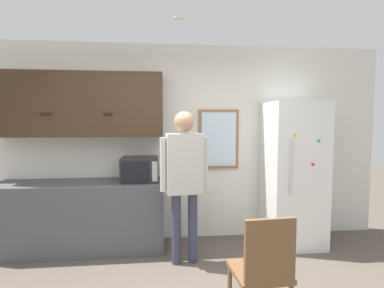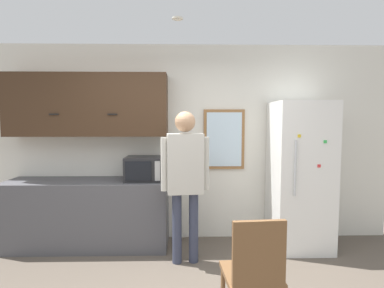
% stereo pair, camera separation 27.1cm
% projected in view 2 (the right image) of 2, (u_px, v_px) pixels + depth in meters
% --- Properties ---
extents(back_wall, '(6.00, 0.06, 2.70)m').
position_uv_depth(back_wall, '(176.00, 143.00, 4.20)').
color(back_wall, silver).
rests_on(back_wall, ground_plane).
extents(counter, '(2.08, 0.59, 0.89)m').
position_uv_depth(counter, '(88.00, 214.00, 3.93)').
color(counter, '#4C4C51').
rests_on(counter, ground_plane).
extents(upper_cabinets, '(2.08, 0.37, 0.81)m').
position_uv_depth(upper_cabinets, '(88.00, 105.00, 3.93)').
color(upper_cabinets, '#3D2819').
extents(microwave, '(0.47, 0.39, 0.31)m').
position_uv_depth(microwave, '(144.00, 169.00, 3.89)').
color(microwave, '#232326').
rests_on(microwave, counter).
extents(person, '(0.56, 0.27, 1.77)m').
position_uv_depth(person, '(185.00, 171.00, 3.44)').
color(person, '#33384C').
rests_on(person, ground_plane).
extents(refrigerator, '(0.71, 0.72, 1.91)m').
position_uv_depth(refrigerator, '(300.00, 175.00, 3.89)').
color(refrigerator, white).
rests_on(refrigerator, ground_plane).
extents(chair, '(0.47, 0.47, 0.93)m').
position_uv_depth(chair, '(254.00, 269.00, 2.34)').
color(chair, brown).
rests_on(chair, ground_plane).
extents(window, '(0.57, 0.05, 0.83)m').
position_uv_depth(window, '(224.00, 139.00, 4.17)').
color(window, olive).
extents(ceiling_light, '(0.11, 0.11, 0.01)m').
position_uv_depth(ceiling_light, '(178.00, 18.00, 2.98)').
color(ceiling_light, white).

